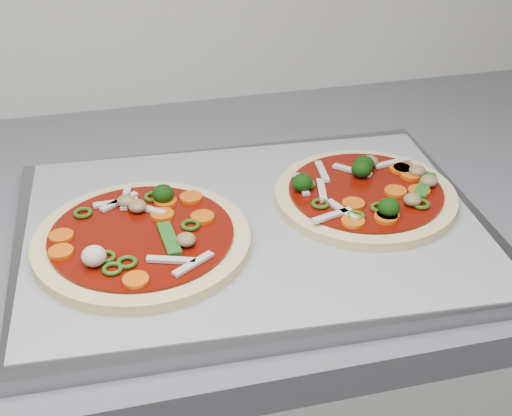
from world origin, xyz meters
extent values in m
cube|color=gray|center=(0.68, 1.22, 0.91)|extent=(0.52, 0.39, 0.02)
cube|color=#9F9FA4|center=(0.68, 1.22, 0.92)|extent=(0.51, 0.38, 0.00)
cylinder|color=beige|center=(0.55, 1.20, 0.92)|extent=(0.30, 0.30, 0.01)
cylinder|color=#680800|center=(0.55, 1.20, 0.93)|extent=(0.25, 0.25, 0.00)
ellipsoid|color=olive|center=(0.54, 1.26, 0.94)|extent=(0.03, 0.03, 0.01)
cube|color=beige|center=(0.54, 1.27, 0.94)|extent=(0.02, 0.05, 0.00)
torus|color=#275510|center=(0.54, 1.15, 0.94)|extent=(0.02, 0.02, 0.00)
cylinder|color=#D45503|center=(0.47, 1.21, 0.94)|extent=(0.03, 0.03, 0.00)
ellipsoid|color=olive|center=(0.60, 1.17, 0.94)|extent=(0.02, 0.02, 0.01)
torus|color=#275510|center=(0.57, 1.26, 0.94)|extent=(0.03, 0.03, 0.00)
torus|color=#275510|center=(0.52, 1.16, 0.94)|extent=(0.02, 0.02, 0.00)
cube|color=#27641B|center=(0.58, 1.18, 0.94)|extent=(0.02, 0.06, 0.00)
torus|color=#275510|center=(0.52, 1.14, 0.94)|extent=(0.02, 0.02, 0.00)
ellipsoid|color=beige|center=(0.51, 1.16, 0.94)|extent=(0.03, 0.03, 0.02)
cylinder|color=#D45503|center=(0.58, 1.23, 0.94)|extent=(0.03, 0.03, 0.00)
torus|color=#275510|center=(0.61, 1.20, 0.94)|extent=(0.03, 0.03, 0.00)
cylinder|color=#D45503|center=(0.47, 1.18, 0.94)|extent=(0.03, 0.03, 0.00)
cube|color=beige|center=(0.60, 1.13, 0.94)|extent=(0.04, 0.03, 0.00)
cylinder|color=#D45503|center=(0.59, 1.25, 0.94)|extent=(0.03, 0.03, 0.00)
ellipsoid|color=olive|center=(0.56, 1.24, 0.94)|extent=(0.02, 0.02, 0.01)
ellipsoid|color=#0D3408|center=(0.58, 1.26, 0.94)|extent=(0.03, 0.03, 0.02)
cube|color=beige|center=(0.58, 1.14, 0.94)|extent=(0.05, 0.02, 0.00)
cube|color=beige|center=(0.54, 1.26, 0.94)|extent=(0.04, 0.03, 0.00)
cube|color=beige|center=(0.53, 1.26, 0.94)|extent=(0.05, 0.01, 0.00)
cylinder|color=#D45503|center=(0.62, 1.21, 0.94)|extent=(0.03, 0.03, 0.00)
cylinder|color=#D45503|center=(0.54, 1.12, 0.94)|extent=(0.03, 0.03, 0.00)
torus|color=#275510|center=(0.50, 1.25, 0.94)|extent=(0.03, 0.03, 0.00)
cylinder|color=#D45503|center=(0.61, 1.25, 0.94)|extent=(0.03, 0.03, 0.00)
cube|color=beige|center=(0.56, 1.24, 0.94)|extent=(0.04, 0.04, 0.00)
cylinder|color=beige|center=(0.81, 1.23, 0.92)|extent=(0.21, 0.21, 0.01)
cylinder|color=#680800|center=(0.81, 1.23, 0.93)|extent=(0.18, 0.18, 0.00)
ellipsoid|color=olive|center=(0.84, 1.28, 0.94)|extent=(0.03, 0.03, 0.01)
cylinder|color=#D45503|center=(0.79, 1.20, 0.94)|extent=(0.03, 0.03, 0.00)
ellipsoid|color=#0D3408|center=(0.82, 1.27, 0.94)|extent=(0.03, 0.03, 0.02)
cube|color=beige|center=(0.77, 1.28, 0.94)|extent=(0.01, 0.05, 0.00)
cylinder|color=#D45503|center=(0.87, 1.21, 0.94)|extent=(0.03, 0.03, 0.00)
cube|color=beige|center=(0.81, 1.27, 0.94)|extent=(0.04, 0.04, 0.00)
cylinder|color=#D45503|center=(0.81, 1.17, 0.94)|extent=(0.03, 0.03, 0.00)
torus|color=#275510|center=(0.75, 1.25, 0.94)|extent=(0.03, 0.03, 0.00)
cylinder|color=#D45503|center=(0.81, 1.16, 0.94)|extent=(0.03, 0.03, 0.00)
cube|color=beige|center=(0.74, 1.25, 0.94)|extent=(0.01, 0.05, 0.00)
ellipsoid|color=#0D3408|center=(0.81, 1.17, 0.94)|extent=(0.03, 0.03, 0.02)
torus|color=#275510|center=(0.86, 1.18, 0.94)|extent=(0.02, 0.02, 0.00)
torus|color=#275510|center=(0.81, 1.18, 0.94)|extent=(0.02, 0.02, 0.00)
ellipsoid|color=olive|center=(0.88, 1.24, 0.94)|extent=(0.03, 0.03, 0.01)
cube|color=beige|center=(0.86, 1.28, 0.94)|extent=(0.05, 0.02, 0.00)
torus|color=#275510|center=(0.75, 1.21, 0.94)|extent=(0.03, 0.03, 0.00)
torus|color=#275510|center=(0.78, 1.17, 0.94)|extent=(0.03, 0.03, 0.00)
ellipsoid|color=#0D3408|center=(0.82, 1.26, 0.94)|extent=(0.03, 0.03, 0.02)
cylinder|color=#D45503|center=(0.84, 1.21, 0.94)|extent=(0.04, 0.04, 0.00)
cylinder|color=#D45503|center=(0.77, 1.17, 0.94)|extent=(0.03, 0.03, 0.00)
cylinder|color=#D45503|center=(0.87, 1.26, 0.94)|extent=(0.04, 0.04, 0.00)
ellipsoid|color=#0D3408|center=(0.74, 1.24, 0.94)|extent=(0.03, 0.03, 0.02)
ellipsoid|color=olive|center=(0.88, 1.22, 0.94)|extent=(0.02, 0.02, 0.01)
cube|color=beige|center=(0.75, 1.18, 0.94)|extent=(0.05, 0.02, 0.00)
cube|color=#27641B|center=(0.88, 1.22, 0.94)|extent=(0.05, 0.05, 0.00)
cube|color=beige|center=(0.77, 1.19, 0.94)|extent=(0.02, 0.05, 0.00)
cylinder|color=#D45503|center=(0.87, 1.24, 0.94)|extent=(0.03, 0.03, 0.00)
cube|color=beige|center=(0.76, 1.23, 0.94)|extent=(0.02, 0.05, 0.00)
ellipsoid|color=olive|center=(0.85, 1.19, 0.94)|extent=(0.02, 0.02, 0.01)
cylinder|color=#D45503|center=(0.87, 1.26, 0.94)|extent=(0.03, 0.03, 0.00)
camera|label=1|loc=(0.52, 0.58, 1.34)|focal=50.00mm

